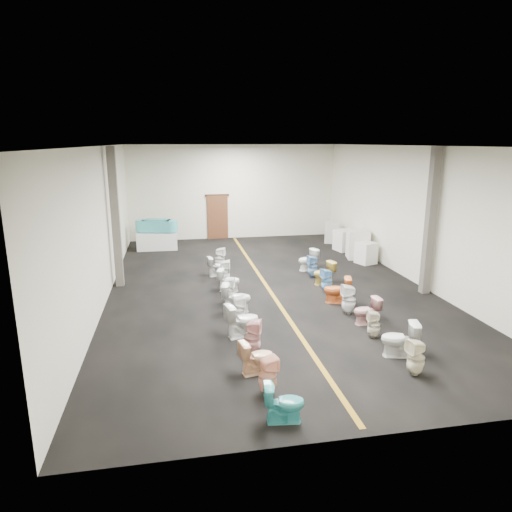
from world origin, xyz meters
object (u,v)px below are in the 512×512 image
Objects in this scene: display_table at (157,241)px; toilet_right_5 at (337,290)px; appliance_crate_d at (332,233)px; toilet_left_9 at (224,272)px; toilet_right_7 at (324,273)px; toilet_left_2 at (257,357)px; toilet_left_4 at (242,320)px; appliance_crate_a at (366,253)px; toilet_left_0 at (284,403)px; appliance_crate_c at (345,240)px; toilet_left_10 at (217,266)px; toilet_left_1 at (268,376)px; toilet_left_3 at (253,337)px; toilet_right_4 at (349,299)px; toilet_right_3 at (367,311)px; appliance_crate_b at (358,244)px; toilet_right_2 at (374,324)px; toilet_left_11 at (220,258)px; toilet_right_6 at (327,281)px; toilet_right_1 at (399,339)px; toilet_right_9 at (308,260)px; toilet_left_5 at (238,310)px; toilet_left_6 at (236,298)px; toilet_right_0 at (416,357)px; toilet_left_7 at (229,290)px; toilet_left_8 at (229,280)px; toilet_right_8 at (313,266)px; bathtub at (156,225)px.

toilet_right_5 is (5.37, -8.05, 0.01)m from display_table.
toilet_left_9 is (-5.72, -5.43, -0.07)m from appliance_crate_d.
toilet_right_5 is 1.84m from toilet_right_7.
toilet_left_4 reaches higher than toilet_left_2.
toilet_left_0 is at bearing -120.63° from appliance_crate_a.
toilet_right_7 is (3.24, -0.69, -0.02)m from toilet_left_9.
appliance_crate_c is 6.54m from toilet_left_10.
appliance_crate_d reaches higher than toilet_left_4.
toilet_left_9 is at bearing -179.21° from toilet_left_10.
display_table reaches higher than toilet_left_1.
toilet_right_5 is at bearing -27.67° from toilet_left_3.
display_table is at bearing -147.50° from toilet_right_4.
toilet_right_3 is 1.67m from toilet_right_5.
appliance_crate_b is 1.66× the size of toilet_right_2.
toilet_left_3 is 1.00× the size of toilet_left_11.
toilet_left_11 is (0.04, 1.80, 0.01)m from toilet_left_9.
appliance_crate_a reaches higher than toilet_right_6.
appliance_crate_c reaches higher than toilet_left_10.
toilet_left_3 is (0.01, 1.68, 0.03)m from toilet_left_1.
toilet_left_4 is 3.65m from toilet_right_1.
toilet_right_9 is (3.36, 0.14, 0.04)m from toilet_left_10.
toilet_right_5 is at bearing -71.54° from toilet_left_5.
toilet_right_4 is (2.99, -5.22, 0.01)m from toilet_left_11.
toilet_left_3 reaches higher than toilet_left_9.
toilet_left_6 is 5.21m from toilet_right_0.
appliance_crate_c is at bearing -28.42° from toilet_left_7.
appliance_crate_d is at bearing -37.38° from toilet_left_9.
toilet_left_8 reaches higher than toilet_right_2.
toilet_left_1 reaches higher than toilet_left_10.
toilet_right_5 is (-0.13, 3.53, -0.01)m from toilet_right_1.
toilet_left_8 is 3.09m from toilet_right_6.
toilet_right_3 is (3.23, 2.88, -0.03)m from toilet_left_1.
appliance_crate_b reaches higher than toilet_left_3.
toilet_right_7 is 0.82m from toilet_right_8.
toilet_left_1 reaches higher than toilet_right_2.
bathtub reaches higher than toilet_right_9.
toilet_left_1 is 4.33m from toilet_right_3.
toilet_right_1 is at bearing -104.56° from appliance_crate_c.
toilet_right_6 is (0.02, 1.00, -0.01)m from toilet_right_5.
appliance_crate_b reaches higher than toilet_left_0.
toilet_right_6 is (2.97, 6.43, 0.03)m from toilet_left_0.
toilet_left_11 is at bearing -160.64° from appliance_crate_c.
appliance_crate_d is 1.37× the size of toilet_right_2.
toilet_right_0 is 7.01m from toilet_right_8.
toilet_left_9 is 3.11m from toilet_right_8.
toilet_left_6 is 0.99× the size of toilet_left_11.
appliance_crate_d is (0.00, 1.64, 0.03)m from appliance_crate_c.
appliance_crate_d is at bearing -37.56° from toilet_left_2.
toilet_left_3 is 1.06× the size of toilet_right_9.
toilet_right_8 is (3.02, 8.07, 0.04)m from toilet_left_0.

